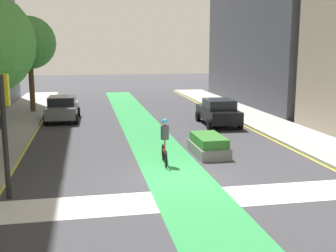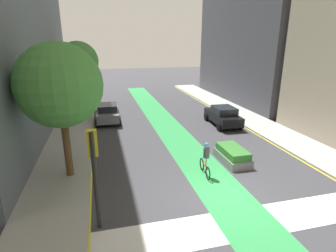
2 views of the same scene
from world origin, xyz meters
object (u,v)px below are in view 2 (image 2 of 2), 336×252
object	(u,v)px
traffic_signal_near_left	(94,161)
pedestrian_sidewalk_left_a	(66,123)
car_grey_left_far	(108,113)
cyclist_in_lane	(206,158)
car_black_right_far	(223,116)
street_tree_far	(78,62)
street_tree_near	(60,86)
median_planter	(232,155)

from	to	relation	value
traffic_signal_near_left	pedestrian_sidewalk_left_a	distance (m)	11.39
car_grey_left_far	cyclist_in_lane	world-z (taller)	cyclist_in_lane
car_black_right_far	street_tree_far	size ratio (longest dim) A/B	0.65
car_black_right_far	car_grey_left_far	bearing A→B (deg)	160.02
cyclist_in_lane	pedestrian_sidewalk_left_a	world-z (taller)	cyclist_in_lane
car_grey_left_far	street_tree_near	world-z (taller)	street_tree_near
cyclist_in_lane	median_planter	bearing A→B (deg)	28.78
car_grey_left_far	median_planter	size ratio (longest dim) A/B	1.70
car_black_right_far	cyclist_in_lane	xyz separation A→B (m)	(-4.74, -7.92, 0.17)
pedestrian_sidewalk_left_a	cyclist_in_lane	bearing A→B (deg)	-47.54
street_tree_far	car_black_right_far	bearing A→B (deg)	-31.12
car_grey_left_far	pedestrian_sidewalk_left_a	world-z (taller)	pedestrian_sidewalk_left_a
cyclist_in_lane	street_tree_far	distance (m)	16.77
median_planter	pedestrian_sidewalk_left_a	bearing A→B (deg)	143.90
traffic_signal_near_left	street_tree_near	size ratio (longest dim) A/B	0.58
median_planter	street_tree_far	bearing A→B (deg)	123.08
pedestrian_sidewalk_left_a	street_tree_near	world-z (taller)	street_tree_near
car_grey_left_far	median_planter	world-z (taller)	car_grey_left_far
car_grey_left_far	street_tree_near	distance (m)	10.75
street_tree_near	street_tree_far	bearing A→B (deg)	89.66
traffic_signal_near_left	street_tree_far	world-z (taller)	street_tree_far
cyclist_in_lane	car_grey_left_far	bearing A→B (deg)	111.77
street_tree_near	car_grey_left_far	bearing A→B (deg)	76.66
traffic_signal_near_left	median_planter	bearing A→B (deg)	27.41
car_grey_left_far	street_tree_far	size ratio (longest dim) A/B	0.65
traffic_signal_near_left	pedestrian_sidewalk_left_a	xyz separation A→B (m)	(-2.19, 11.05, -1.72)
pedestrian_sidewalk_left_a	median_planter	world-z (taller)	pedestrian_sidewalk_left_a
street_tree_near	cyclist_in_lane	bearing A→B (deg)	-12.75
pedestrian_sidewalk_left_a	car_grey_left_far	bearing A→B (deg)	43.77
car_grey_left_far	street_tree_far	world-z (taller)	street_tree_far
pedestrian_sidewalk_left_a	street_tree_near	bearing A→B (deg)	-83.34
traffic_signal_near_left	street_tree_far	bearing A→B (deg)	94.29
pedestrian_sidewalk_left_a	car_black_right_far	bearing A→B (deg)	-1.81
car_black_right_far	car_grey_left_far	world-z (taller)	same
car_grey_left_far	pedestrian_sidewalk_left_a	bearing A→B (deg)	-136.23
car_grey_left_far	median_planter	bearing A→B (deg)	-56.55
median_planter	car_grey_left_far	bearing A→B (deg)	123.45
car_grey_left_far	cyclist_in_lane	size ratio (longest dim) A/B	2.29
street_tree_far	median_planter	xyz separation A→B (m)	(8.90, -13.66, -4.49)
car_grey_left_far	traffic_signal_near_left	bearing A→B (deg)	-93.71
street_tree_far	car_grey_left_far	bearing A→B (deg)	-57.98
street_tree_far	cyclist_in_lane	bearing A→B (deg)	-65.60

